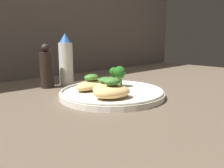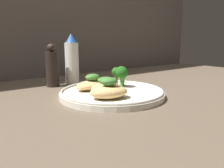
{
  "view_description": "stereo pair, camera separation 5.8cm",
  "coord_description": "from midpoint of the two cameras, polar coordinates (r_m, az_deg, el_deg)",
  "views": [
    {
      "loc": [
        -39.49,
        -41.26,
        14.73
      ],
      "look_at": [
        0.0,
        0.0,
        3.4
      ],
      "focal_mm": 35.0,
      "sensor_mm": 36.0,
      "label": 1
    },
    {
      "loc": [
        -35.09,
        -45.07,
        14.73
      ],
      "look_at": [
        0.0,
        0.0,
        3.4
      ],
      "focal_mm": 35.0,
      "sensor_mm": 36.0,
      "label": 2
    }
  ],
  "objects": [
    {
      "name": "ground_plane",
      "position": [
        0.59,
        -2.83,
        -3.74
      ],
      "size": [
        180.0,
        180.0,
        1.0
      ],
      "primitive_type": "cube",
      "color": "brown"
    },
    {
      "name": "grilled_meat_back",
      "position": [
        0.61,
        -8.1,
        -0.01
      ],
      "size": [
        12.05,
        7.96,
        4.35
      ],
      "color": "tan",
      "rests_on": "plate"
    },
    {
      "name": "sauce_bottle",
      "position": [
        0.76,
        -13.96,
        5.97
      ],
      "size": [
        4.63,
        4.63,
        17.2
      ],
      "color": "white",
      "rests_on": "ground_plane"
    },
    {
      "name": "plate",
      "position": [
        0.59,
        -2.84,
        -2.34
      ],
      "size": [
        27.95,
        27.95,
        2.0
      ],
      "color": "silver",
      "rests_on": "ground_plane"
    },
    {
      "name": "pepper_grinder",
      "position": [
        0.73,
        -18.96,
        3.9
      ],
      "size": [
        4.11,
        4.11,
        13.88
      ],
      "color": "black",
      "rests_on": "ground_plane"
    },
    {
      "name": "grilled_meat_middle",
      "position": [
        0.57,
        -4.68,
        -0.61
      ],
      "size": [
        11.83,
        9.04,
        4.13
      ],
      "color": "tan",
      "rests_on": "plate"
    },
    {
      "name": "broccoli_bunch",
      "position": [
        0.64,
        -0.94,
        2.8
      ],
      "size": [
        4.17,
        5.11,
        6.14
      ],
      "color": "#4C8E38",
      "rests_on": "plate"
    },
    {
      "name": "grilled_meat_front",
      "position": [
        0.51,
        -3.26,
        -1.8
      ],
      "size": [
        10.46,
        8.64,
        4.97
      ],
      "color": "tan",
      "rests_on": "plate"
    }
  ]
}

